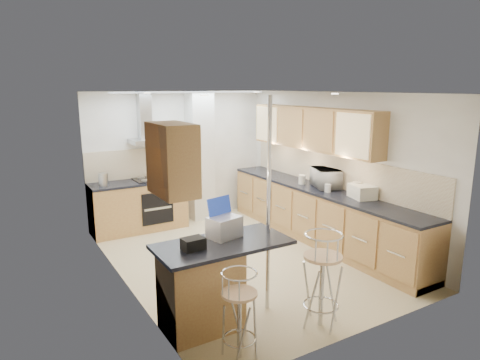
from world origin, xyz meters
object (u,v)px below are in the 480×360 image
microwave (326,178)px  bread_bin (362,192)px  laptop (224,227)px  bar_stool_near (239,315)px  bar_stool_end (322,280)px

microwave → bread_bin: microwave is taller
laptop → bar_stool_near: 1.03m
bar_stool_near → bar_stool_end: bearing=-22.3°
laptop → bread_bin: laptop is taller
microwave → bread_bin: (-0.01, -0.82, -0.06)m
bread_bin → laptop: bearing=-154.0°
microwave → bar_stool_end: size_ratio=0.54×
microwave → bar_stool_end: (-1.88, -2.07, -0.54)m
bar_stool_near → bar_stool_end: size_ratio=0.84×
laptop → bar_stool_end: 1.21m
microwave → bar_stool_end: 2.85m
microwave → bread_bin: bearing=-159.2°
laptop → bread_bin: 2.71m
laptop → bar_stool_near: bearing=-123.0°
bar_stool_end → bread_bin: bread_bin is taller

